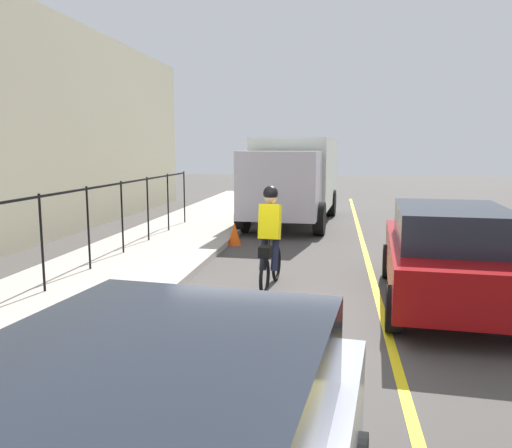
# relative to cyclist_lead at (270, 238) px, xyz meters

# --- Properties ---
(ground_plane) EXTENTS (80.00, 80.00, 0.00)m
(ground_plane) POSITION_rel_cyclist_lead_xyz_m (-1.42, -0.24, -0.91)
(ground_plane) COLOR #46423F
(lane_line_centre) EXTENTS (36.00, 0.12, 0.01)m
(lane_line_centre) POSITION_rel_cyclist_lead_xyz_m (-1.42, -1.84, -0.91)
(lane_line_centre) COLOR yellow
(lane_line_centre) RESTS_ON ground
(sidewalk) EXTENTS (40.00, 3.20, 0.15)m
(sidewalk) POSITION_rel_cyclist_lead_xyz_m (-1.42, 3.16, -0.84)
(sidewalk) COLOR #A9A196
(sidewalk) RESTS_ON ground
(iron_fence) EXTENTS (14.22, 0.04, 1.60)m
(iron_fence) POSITION_rel_cyclist_lead_xyz_m (-0.42, 3.56, 0.39)
(iron_fence) COLOR black
(iron_fence) RESTS_ON sidewalk
(cyclist_lead) EXTENTS (1.71, 0.38, 1.83)m
(cyclist_lead) POSITION_rel_cyclist_lead_xyz_m (0.00, 0.00, 0.00)
(cyclist_lead) COLOR black
(cyclist_lead) RESTS_ON ground
(patrol_sedan) EXTENTS (4.52, 2.18, 1.58)m
(patrol_sedan) POSITION_rel_cyclist_lead_xyz_m (-0.45, -2.88, -0.09)
(patrol_sedan) COLOR maroon
(patrol_sedan) RESTS_ON ground
(box_truck_background) EXTENTS (6.85, 2.89, 2.78)m
(box_truck_background) POSITION_rel_cyclist_lead_xyz_m (8.34, 0.27, 0.64)
(box_truck_background) COLOR silver
(box_truck_background) RESTS_ON ground
(traffic_cone_near) EXTENTS (0.36, 0.36, 0.46)m
(traffic_cone_near) POSITION_rel_cyclist_lead_xyz_m (-5.28, 1.39, -0.68)
(traffic_cone_near) COLOR #E55B08
(traffic_cone_near) RESTS_ON ground
(traffic_cone_far) EXTENTS (0.36, 0.36, 0.58)m
(traffic_cone_far) POSITION_rel_cyclist_lead_xyz_m (3.96, 1.42, -0.62)
(traffic_cone_far) COLOR #F8520F
(traffic_cone_far) RESTS_ON ground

